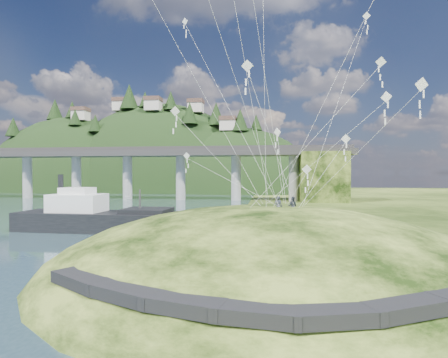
# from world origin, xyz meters

# --- Properties ---
(ground) EXTENTS (320.00, 320.00, 0.00)m
(ground) POSITION_xyz_m (0.00, 0.00, 0.00)
(ground) COLOR black
(ground) RESTS_ON ground
(grass_hill) EXTENTS (36.00, 32.00, 13.00)m
(grass_hill) POSITION_xyz_m (8.00, 2.00, -1.50)
(grass_hill) COLOR black
(grass_hill) RESTS_ON ground
(footpath) EXTENTS (22.29, 5.84, 0.83)m
(footpath) POSITION_xyz_m (7.46, -9.74, 2.08)
(footpath) COLOR black
(footpath) RESTS_ON ground
(bridge) EXTENTS (160.00, 11.00, 15.00)m
(bridge) POSITION_xyz_m (-26.46, 70.07, 9.70)
(bridge) COLOR #2D2B2B
(bridge) RESTS_ON ground
(far_ridge) EXTENTS (153.00, 70.00, 94.50)m
(far_ridge) POSITION_xyz_m (-43.58, 122.17, -7.44)
(far_ridge) COLOR black
(far_ridge) RESTS_ON ground
(work_barge) EXTENTS (21.15, 6.31, 7.35)m
(work_barge) POSITION_xyz_m (-14.38, 17.79, 1.84)
(work_barge) COLOR black
(work_barge) RESTS_ON ground
(wooden_dock) EXTENTS (12.30, 4.07, 0.87)m
(wooden_dock) POSITION_xyz_m (-2.24, 4.84, 0.38)
(wooden_dock) COLOR #3C1F18
(wooden_dock) RESTS_ON ground
(kite_flyers) EXTENTS (1.90, 1.51, 1.70)m
(kite_flyers) POSITION_xyz_m (9.34, 2.24, 5.76)
(kite_flyers) COLOR #262B33
(kite_flyers) RESTS_ON ground
(kite_swarm) EXTENTS (21.18, 14.59, 20.67)m
(kite_swarm) POSITION_xyz_m (8.71, 3.53, 16.92)
(kite_swarm) COLOR white
(kite_swarm) RESTS_ON ground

